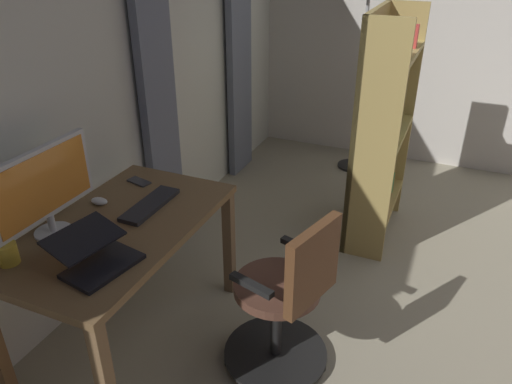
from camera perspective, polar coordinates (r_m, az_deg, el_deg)
name	(u,v)px	position (r m, az deg, el deg)	size (l,w,h in m)	color
back_room_partition	(109,80)	(3.18, -16.77, 12.42)	(5.11, 0.10, 2.53)	silver
curtain_left_panel	(239,61)	(4.52, -1.97, 15.09)	(0.40, 0.06, 2.10)	slate
curtain_right_panel	(158,101)	(3.43, -11.34, 10.38)	(0.36, 0.06, 2.10)	slate
desk	(121,241)	(2.63, -15.50, -5.57)	(1.26, 0.73, 0.75)	brown
office_chair	(286,302)	(2.51, 3.52, -12.69)	(0.56, 0.56, 0.92)	black
computer_monitor	(43,187)	(2.50, -23.64, 0.56)	(0.61, 0.18, 0.44)	silver
computer_keyboard	(150,205)	(2.69, -12.26, -1.46)	(0.40, 0.13, 0.02)	#232328
laptop	(96,256)	(2.27, -18.21, -7.08)	(0.37, 0.36, 0.15)	black
computer_mouse	(99,201)	(2.78, -17.84, -1.03)	(0.06, 0.10, 0.04)	white
cell_phone_face_up	(139,182)	(2.97, -13.51, 1.19)	(0.07, 0.14, 0.01)	#333338
mug_coffee	(7,254)	(2.44, -27.08, -6.48)	(0.14, 0.09, 0.10)	gold
bookshelf	(376,131)	(3.59, 13.84, 6.91)	(0.80, 0.30, 1.65)	tan
floor_lamp	(368,9)	(4.56, 12.90, 20.11)	(0.30, 0.30, 1.80)	black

